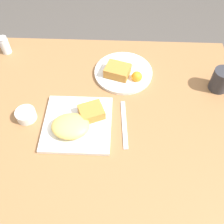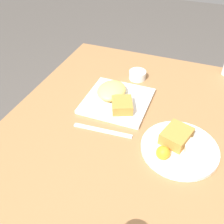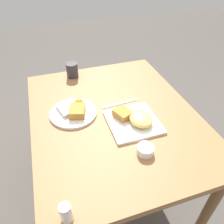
% 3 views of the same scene
% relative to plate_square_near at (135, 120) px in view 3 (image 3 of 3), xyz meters
% --- Properties ---
extents(ground_plane, '(8.00, 8.00, 0.00)m').
position_rel_plate_square_near_xyz_m(ground_plane, '(0.10, 0.07, -0.76)').
color(ground_plane, '#4C4742').
extents(dining_table, '(1.05, 0.84, 0.74)m').
position_rel_plate_square_near_xyz_m(dining_table, '(0.10, 0.07, -0.11)').
color(dining_table, olive).
rests_on(dining_table, ground_plane).
extents(plate_square_near, '(0.24, 0.24, 0.06)m').
position_rel_plate_square_near_xyz_m(plate_square_near, '(0.00, 0.00, 0.00)').
color(plate_square_near, white).
rests_on(plate_square_near, dining_table).
extents(plate_oval_far, '(0.24, 0.24, 0.05)m').
position_rel_plate_square_near_xyz_m(plate_oval_far, '(0.16, 0.27, -0.01)').
color(plate_oval_far, white).
rests_on(plate_oval_far, dining_table).
extents(sauce_ramekin, '(0.07, 0.07, 0.04)m').
position_rel_plate_square_near_xyz_m(sauce_ramekin, '(-0.19, 0.03, -0.00)').
color(sauce_ramekin, white).
rests_on(sauce_ramekin, dining_table).
extents(salt_shaker, '(0.04, 0.04, 0.08)m').
position_rel_plate_square_near_xyz_m(salt_shaker, '(-0.37, 0.39, 0.01)').
color(salt_shaker, white).
rests_on(salt_shaker, dining_table).
extents(butter_knife, '(0.03, 0.21, 0.00)m').
position_rel_plate_square_near_xyz_m(butter_knife, '(0.17, 0.02, -0.02)').
color(butter_knife, silver).
rests_on(butter_knife, dining_table).
extents(coffee_mug, '(0.07, 0.07, 0.09)m').
position_rel_plate_square_near_xyz_m(coffee_mug, '(0.55, 0.21, 0.03)').
color(coffee_mug, '#2D2D33').
rests_on(coffee_mug, dining_table).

